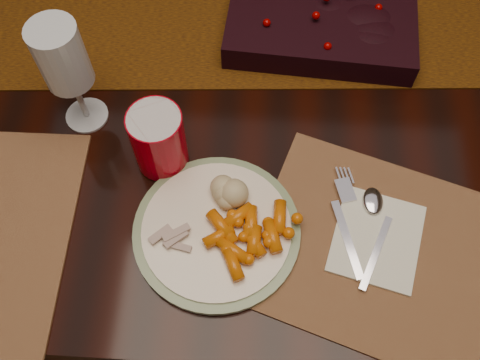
# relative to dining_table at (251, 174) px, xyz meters

# --- Properties ---
(floor) EXTENTS (5.00, 5.00, 0.00)m
(floor) POSITION_rel_dining_table_xyz_m (0.00, 0.00, -0.38)
(floor) COLOR black
(floor) RESTS_ON ground
(dining_table) EXTENTS (1.80, 1.00, 0.75)m
(dining_table) POSITION_rel_dining_table_xyz_m (0.00, 0.00, 0.00)
(dining_table) COLOR black
(dining_table) RESTS_ON floor
(table_runner) EXTENTS (1.82, 0.49, 0.00)m
(table_runner) POSITION_rel_dining_table_xyz_m (0.03, 0.15, 0.38)
(table_runner) COLOR #5B2E04
(table_runner) RESTS_ON dining_table
(centerpiece) EXTENTS (0.35, 0.19, 0.07)m
(centerpiece) POSITION_rel_dining_table_xyz_m (0.11, 0.08, 0.41)
(centerpiece) COLOR black
(centerpiece) RESTS_ON table_runner
(placemat_main) EXTENTS (0.49, 0.42, 0.00)m
(placemat_main) POSITION_rel_dining_table_xyz_m (0.22, -0.33, 0.38)
(placemat_main) COLOR #9D6644
(placemat_main) RESTS_ON dining_table
(dinner_plate) EXTENTS (0.33, 0.33, 0.01)m
(dinner_plate) POSITION_rel_dining_table_xyz_m (-0.04, -0.31, 0.39)
(dinner_plate) COLOR white
(dinner_plate) RESTS_ON placemat_main
(baby_carrots) EXTENTS (0.13, 0.11, 0.02)m
(baby_carrots) POSITION_rel_dining_table_xyz_m (0.00, -0.33, 0.40)
(baby_carrots) COLOR #CD5C05
(baby_carrots) RESTS_ON dinner_plate
(mashed_potatoes) EXTENTS (0.08, 0.07, 0.04)m
(mashed_potatoes) POSITION_rel_dining_table_xyz_m (-0.04, -0.25, 0.42)
(mashed_potatoes) COLOR tan
(mashed_potatoes) RESTS_ON dinner_plate
(turkey_shreds) EXTENTS (0.06, 0.06, 0.01)m
(turkey_shreds) POSITION_rel_dining_table_xyz_m (-0.11, -0.33, 0.40)
(turkey_shreds) COLOR beige
(turkey_shreds) RESTS_ON dinner_plate
(napkin) EXTENTS (0.16, 0.17, 0.01)m
(napkin) POSITION_rel_dining_table_xyz_m (0.19, -0.31, 0.38)
(napkin) COLOR white
(napkin) RESTS_ON placemat_main
(fork) EXTENTS (0.07, 0.16, 0.00)m
(fork) POSITION_rel_dining_table_xyz_m (0.15, -0.29, 0.39)
(fork) COLOR silver
(fork) RESTS_ON napkin
(spoon) EXTENTS (0.09, 0.16, 0.00)m
(spoon) POSITION_rel_dining_table_xyz_m (0.19, -0.30, 0.39)
(spoon) COLOR white
(spoon) RESTS_ON napkin
(red_cup) EXTENTS (0.10, 0.10, 0.11)m
(red_cup) POSITION_rel_dining_table_xyz_m (-0.14, -0.19, 0.44)
(red_cup) COLOR #B30010
(red_cup) RESTS_ON placemat_main
(wine_glass) EXTENTS (0.08, 0.08, 0.21)m
(wine_glass) POSITION_rel_dining_table_xyz_m (-0.28, -0.11, 0.48)
(wine_glass) COLOR silver
(wine_glass) RESTS_ON dining_table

